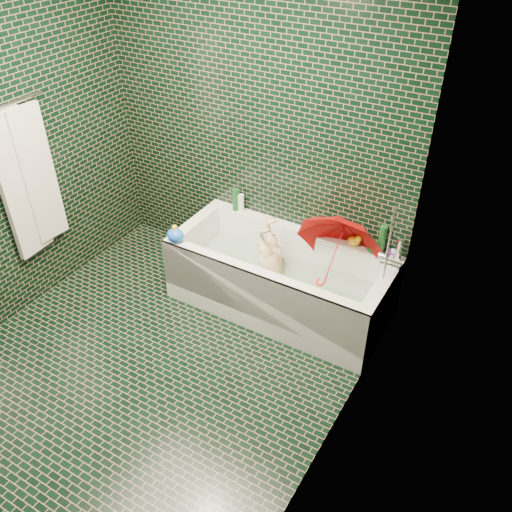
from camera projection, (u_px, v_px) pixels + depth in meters
The scene contains 20 objects.
floor at pixel (156, 365), 3.87m from camera, with size 2.80×2.80×0.00m, color black.
wall_back at pixel (255, 132), 4.11m from camera, with size 2.80×2.80×0.00m, color black.
wall_right at pixel (340, 289), 2.60m from camera, with size 2.80×2.80×0.00m, color black.
bathtub at pixel (279, 285), 4.27m from camera, with size 1.70×0.75×0.55m.
bath_mat at pixel (280, 290), 4.31m from camera, with size 1.35×0.47×0.01m, color green.
water at pixel (280, 275), 4.23m from camera, with size 1.48×0.53×0.00m, color silver.
towel_rail at pixel (7, 105), 3.61m from camera, with size 0.02×0.02×0.58m, color silver.
towel at pixel (28, 182), 3.94m from camera, with size 0.08×0.44×1.12m.
faucet at pixel (389, 258), 3.61m from camera, with size 0.18×0.19×0.55m.
child at pixel (274, 272), 4.24m from camera, with size 0.32×0.21×0.87m, color #DEB88A.
umbrella at pixel (335, 254), 3.96m from camera, with size 0.62×0.62×0.55m, color red.
soap_bottle_a at pixel (394, 259), 3.98m from camera, with size 0.09×0.09×0.24m, color white.
soap_bottle_b at pixel (389, 258), 3.99m from camera, with size 0.08×0.08×0.17m, color #4C1C6C.
soap_bottle_c at pixel (376, 254), 4.03m from camera, with size 0.13×0.13×0.17m, color #14481C.
bottle_right_tall at pixel (382, 240), 3.97m from camera, with size 0.06×0.06×0.24m, color #14481C.
bottle_right_pump at pixel (399, 250), 3.91m from camera, with size 0.05×0.05×0.19m, color silver.
bottle_left_tall at pixel (236, 200), 4.49m from camera, with size 0.06×0.06×0.19m, color #14481C.
bottle_left_short at pixel (241, 203), 4.49m from camera, with size 0.05×0.05×0.15m, color white.
rubber_duck at pixel (355, 241), 4.09m from camera, with size 0.13×0.10×0.10m.
bath_toy at pixel (175, 235), 4.13m from camera, with size 0.16×0.13×0.14m.
Camera 1 is at (1.97, -1.94, 2.91)m, focal length 38.00 mm.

